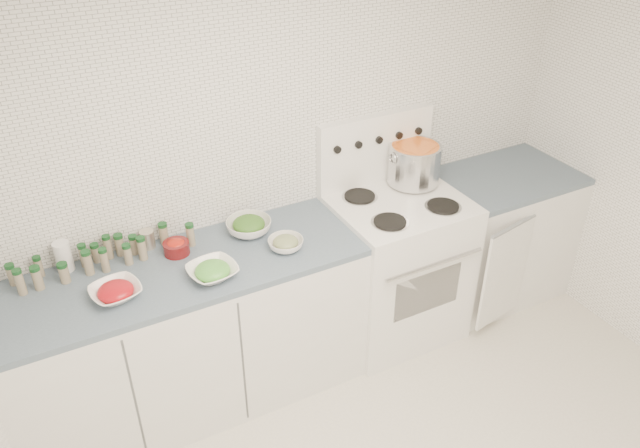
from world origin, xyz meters
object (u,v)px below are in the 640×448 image
(bowl_tomato, at_px, (116,292))
(stove, at_px, (395,263))
(stock_pot, at_px, (414,162))
(bowl_snowpea, at_px, (213,271))

(bowl_tomato, bearing_deg, stove, 2.71)
(stock_pot, bearing_deg, bowl_tomato, -173.02)
(stove, distance_m, bowl_snowpea, 1.27)
(stock_pot, height_order, bowl_snowpea, stock_pot)
(stove, relative_size, bowl_snowpea, 5.10)
(stock_pot, relative_size, bowl_snowpea, 1.25)
(stove, height_order, bowl_tomato, stove)
(bowl_snowpea, bearing_deg, stock_pot, 11.65)
(bowl_tomato, bearing_deg, stock_pot, 6.98)
(bowl_tomato, distance_m, bowl_snowpea, 0.46)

